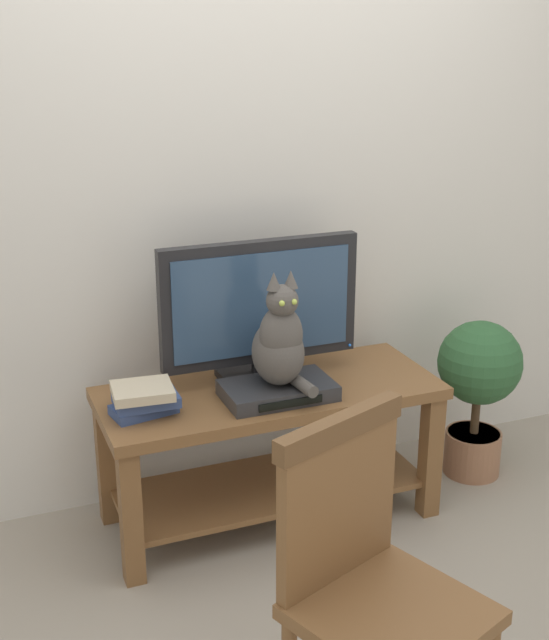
{
  "coord_description": "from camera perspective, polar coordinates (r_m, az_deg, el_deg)",
  "views": [
    {
      "loc": [
        -1.08,
        -2.18,
        1.84
      ],
      "look_at": [
        -0.01,
        0.48,
        0.84
      ],
      "focal_mm": 47.67,
      "sensor_mm": 36.0,
      "label": 1
    }
  ],
  "objects": [
    {
      "name": "wooden_chair",
      "position": [
        2.23,
        6.28,
        -16.47
      ],
      "size": [
        0.54,
        0.54,
        0.94
      ],
      "color": "brown",
      "rests_on": "ground"
    },
    {
      "name": "tv",
      "position": [
        3.17,
        -0.97,
        0.77
      ],
      "size": [
        0.77,
        0.2,
        0.54
      ],
      "color": "black",
      "rests_on": "tv_stand"
    },
    {
      "name": "ground_plane",
      "position": [
        3.05,
        3.78,
        -17.91
      ],
      "size": [
        12.0,
        12.0,
        0.0
      ],
      "primitive_type": "plane",
      "color": "gray"
    },
    {
      "name": "book_stack",
      "position": [
        2.99,
        -8.75,
        -5.27
      ],
      "size": [
        0.24,
        0.2,
        0.11
      ],
      "color": "#33477A",
      "rests_on": "tv_stand"
    },
    {
      "name": "back_wall",
      "position": [
        3.34,
        -2.77,
        11.63
      ],
      "size": [
        7.0,
        0.12,
        2.8
      ],
      "primitive_type": "cube",
      "color": "silver",
      "rests_on": "ground"
    },
    {
      "name": "potted_plant",
      "position": [
        3.66,
        13.52,
        -4.08
      ],
      "size": [
        0.35,
        0.35,
        0.69
      ],
      "color": "#9E6B4C",
      "rests_on": "ground"
    },
    {
      "name": "tv_stand",
      "position": [
        3.26,
        -0.33,
        -7.31
      ],
      "size": [
        1.28,
        0.52,
        0.55
      ],
      "color": "brown",
      "rests_on": "ground"
    },
    {
      "name": "cat",
      "position": [
        3.01,
        0.35,
        -1.5
      ],
      "size": [
        0.18,
        0.28,
        0.43
      ],
      "color": "#514C47",
      "rests_on": "media_box"
    },
    {
      "name": "media_box",
      "position": [
        3.1,
        0.24,
        -4.75
      ],
      "size": [
        0.4,
        0.24,
        0.06
      ],
      "color": "#2D2D30",
      "rests_on": "tv_stand"
    }
  ]
}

